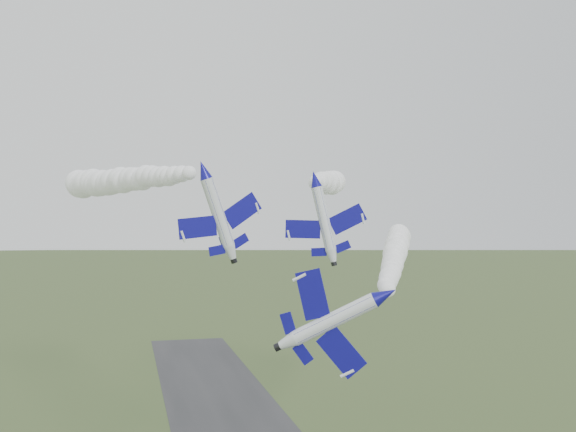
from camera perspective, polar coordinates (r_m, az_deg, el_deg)
The scene contains 6 objects.
jet_lead at distance 65.14m, azimuth 8.69°, elevation -6.92°, with size 8.02×13.24×10.23m.
smoke_trail_jet_lead at distance 106.88m, azimuth 9.50°, elevation -3.28°, with size 4.77×76.54×4.77m, color white, non-canonical shape.
jet_pair_left at distance 75.97m, azimuth -7.51°, elevation 4.13°, with size 10.30×12.79×4.28m.
smoke_trail_jet_pair_left at distance 111.62m, azimuth -14.76°, elevation 3.11°, with size 5.62×69.18×5.62m, color white, non-canonical shape.
jet_pair_right at distance 80.14m, azimuth 2.40°, elevation 3.33°, with size 10.03×11.91×3.53m.
smoke_trail_jet_pair_right at distance 113.98m, azimuth 3.49°, elevation 2.96°, with size 4.98×61.84×4.98m, color white, non-canonical shape.
Camera 1 is at (-20.31, -60.92, 39.13)m, focal length 40.00 mm.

